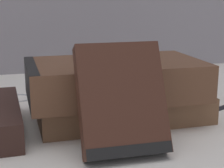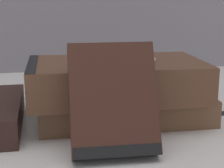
# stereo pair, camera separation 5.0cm
# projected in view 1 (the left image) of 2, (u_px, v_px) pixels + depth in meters

# --- Properties ---
(ground_plane) EXTENTS (3.00, 3.00, 0.00)m
(ground_plane) POSITION_uv_depth(u_px,v_px,m) (89.00, 133.00, 0.46)
(ground_plane) COLOR white
(book_flat_bottom) EXTENTS (0.23, 0.14, 0.04)m
(book_flat_bottom) POSITION_uv_depth(u_px,v_px,m) (117.00, 105.00, 0.52)
(book_flat_bottom) COLOR brown
(book_flat_bottom) RESTS_ON ground_plane
(book_flat_top) EXTENTS (0.23, 0.13, 0.05)m
(book_flat_top) POSITION_uv_depth(u_px,v_px,m) (111.00, 79.00, 0.49)
(book_flat_top) COLOR brown
(book_flat_top) RESTS_ON book_flat_bottom
(book_leaning_front) EXTENTS (0.09, 0.07, 0.12)m
(book_leaning_front) POSITION_uv_depth(u_px,v_px,m) (122.00, 104.00, 0.40)
(book_leaning_front) COLOR #422319
(book_leaning_front) RESTS_ON ground_plane
(pocket_watch) EXTENTS (0.06, 0.06, 0.01)m
(pocket_watch) POSITION_uv_depth(u_px,v_px,m) (131.00, 59.00, 0.49)
(pocket_watch) COLOR silver
(pocket_watch) RESTS_ON book_flat_top
(reading_glasses) EXTENTS (0.10, 0.05, 0.00)m
(reading_glasses) POSITION_uv_depth(u_px,v_px,m) (36.00, 96.00, 0.62)
(reading_glasses) COLOR #ADADB2
(reading_glasses) RESTS_ON ground_plane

